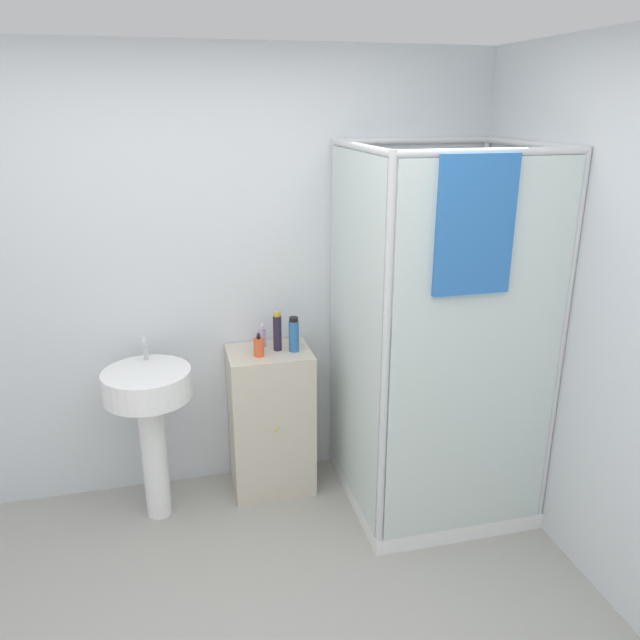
% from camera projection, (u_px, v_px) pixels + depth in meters
% --- Properties ---
extents(wall_back, '(6.40, 0.06, 2.50)m').
position_uv_depth(wall_back, '(206.00, 280.00, 3.52)').
color(wall_back, silver).
rests_on(wall_back, ground_plane).
extents(shower_enclosure, '(0.95, 0.98, 2.02)m').
position_uv_depth(shower_enclosure, '(426.00, 419.00, 3.46)').
color(shower_enclosure, white).
rests_on(shower_enclosure, ground_plane).
extents(vanity_cabinet, '(0.47, 0.38, 0.87)m').
position_uv_depth(vanity_cabinet, '(271.00, 420.00, 3.66)').
color(vanity_cabinet, beige).
rests_on(vanity_cabinet, ground_plane).
extents(sink, '(0.46, 0.46, 1.01)m').
position_uv_depth(sink, '(149.00, 406.00, 3.31)').
color(sink, white).
rests_on(sink, ground_plane).
extents(soap_dispenser, '(0.06, 0.06, 0.14)m').
position_uv_depth(soap_dispenser, '(259.00, 347.00, 3.43)').
color(soap_dispenser, '#E5562D').
rests_on(soap_dispenser, vanity_cabinet).
extents(shampoo_bottle_tall_black, '(0.05, 0.05, 0.23)m').
position_uv_depth(shampoo_bottle_tall_black, '(277.00, 332.00, 3.50)').
color(shampoo_bottle_tall_black, '#281E33').
rests_on(shampoo_bottle_tall_black, vanity_cabinet).
extents(shampoo_bottle_blue, '(0.06, 0.06, 0.20)m').
position_uv_depth(shampoo_bottle_blue, '(294.00, 335.00, 3.49)').
color(shampoo_bottle_blue, '#2D66A3').
rests_on(shampoo_bottle_blue, vanity_cabinet).
extents(lotion_bottle_white, '(0.04, 0.04, 0.14)m').
position_uv_depth(lotion_bottle_white, '(262.00, 337.00, 3.56)').
color(lotion_bottle_white, '#B299C6').
rests_on(lotion_bottle_white, vanity_cabinet).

